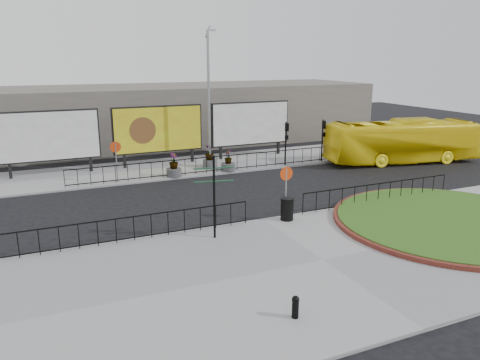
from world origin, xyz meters
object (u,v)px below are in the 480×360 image
lamp_post (209,97)px  planter_b (209,158)px  fingerpost_sign (214,189)px  planter_a (174,168)px  bus (402,141)px  litter_bin (287,209)px  planter_c (228,164)px  billboard_mid (158,129)px  bollard (295,306)px

lamp_post → planter_b: (-0.03, -0.00, -4.10)m
fingerpost_sign → planter_a: (1.36, 10.69, -1.56)m
lamp_post → bus: size_ratio=0.83×
litter_bin → bus: 15.83m
planter_c → planter_b: bearing=114.3°
lamp_post → planter_c: (0.69, -1.60, -4.24)m
billboard_mid → litter_bin: size_ratio=5.91×
planter_a → planter_c: size_ratio=1.09×
bus → bollard: bearing=142.4°
lamp_post → planter_a: (-3.01, -1.60, -4.15)m
lamp_post → billboard_mid: bearing=146.7°
bus → planter_c: (-12.56, 2.28, -0.96)m
lamp_post → fingerpost_sign: (-4.37, -12.29, -2.59)m
billboard_mid → planter_b: size_ratio=4.08×
bollard → litter_bin: 8.41m
lamp_post → planter_a: lamp_post is taller
fingerpost_sign → planter_c: size_ratio=2.57×
billboard_mid → planter_a: bearing=-90.0°
lamp_post → planter_b: size_ratio=6.07×
fingerpost_sign → litter_bin: bearing=25.7°
bollard → bus: 23.34m
fingerpost_sign → litter_bin: fingerpost_sign is taller
bollard → planter_a: 17.49m
bollard → planter_c: size_ratio=0.50×
lamp_post → bollard: size_ratio=13.39×
planter_a → planter_c: (3.70, 0.00, -0.08)m
fingerpost_sign → bollard: 6.97m
lamp_post → bollard: bearing=-103.2°
planter_a → planter_b: planter_b is taller
fingerpost_sign → planter_b: 13.12m
planter_a → lamp_post: bearing=28.0°
billboard_mid → bollard: bearing=-94.0°
bollard → planter_b: 19.54m
billboard_mid → bus: bearing=-19.8°
litter_bin → planter_a: bearing=103.9°
fingerpost_sign → litter_bin: (3.83, 0.69, -1.59)m
billboard_mid → litter_bin: billboard_mid is taller
planter_b → bollard: bearing=-103.2°
bus → planter_a: (-16.26, 2.28, -0.88)m
lamp_post → planter_c: 4.58m
litter_bin → bollard: bearing=-117.9°
lamp_post → planter_a: bearing=-152.0°
planter_a → bus: bearing=-8.0°
bollard → bus: (17.73, 15.15, 1.06)m
fingerpost_sign → planter_b: size_ratio=2.31×
billboard_mid → planter_a: size_ratio=4.15×
lamp_post → bollard: lamp_post is taller
litter_bin → planter_b: size_ratio=0.69×
litter_bin → planter_c: (1.23, 10.00, -0.06)m
litter_bin → planter_c: bearing=83.0°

